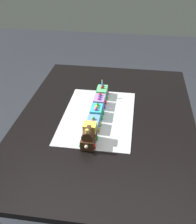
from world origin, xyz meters
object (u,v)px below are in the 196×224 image
Objects in this scene: dining_table at (106,132)px; cake_locomotive at (89,135)px; cake_car_hopper_turquoise at (96,112)px; cake_car_tanker_mint_green at (102,92)px; cake_car_caboose_lavender at (99,101)px; cake_car_gondola_sky_blue at (93,124)px; birthday_candle at (102,83)px.

cake_locomotive is (-0.25, 0.06, 0.16)m from dining_table.
cake_car_tanker_mint_green is at bearing -0.00° from cake_car_hopper_turquoise.
dining_table is at bearing -12.54° from cake_locomotive.
cake_car_caboose_lavender reaches higher than dining_table.
cake_car_hopper_turquoise is (0.25, 0.00, -0.02)m from cake_locomotive.
cake_car_tanker_mint_green is at bearing 0.00° from cake_car_gondola_sky_blue.
birthday_candle is at bearing -0.00° from cake_car_caboose_lavender.
cake_locomotive is at bearing -180.00° from cake_car_caboose_lavender.
cake_car_tanker_mint_green is (0.12, -0.00, -0.00)m from cake_car_caboose_lavender.
cake_locomotive is 1.40× the size of cake_car_tanker_mint_green.
cake_car_gondola_sky_blue is 0.36m from birthday_candle.
cake_car_caboose_lavender is at bearing 0.00° from cake_car_gondola_sky_blue.
cake_car_hopper_turquoise is (-0.00, 0.06, 0.14)m from dining_table.
cake_car_hopper_turquoise and cake_car_tanker_mint_green have the same top height.
cake_locomotive reaches higher than cake_car_hopper_turquoise.
cake_car_tanker_mint_green is at bearing 13.21° from dining_table.
cake_car_gondola_sky_blue is at bearing -180.00° from cake_car_caboose_lavender.
cake_locomotive is 0.48m from birthday_candle.
cake_locomotive reaches higher than cake_car_gondola_sky_blue.
birthday_candle is at bearing -180.00° from cake_car_tanker_mint_green.
cake_locomotive reaches higher than cake_car_tanker_mint_green.
dining_table is at bearing -24.76° from cake_car_gondola_sky_blue.
cake_car_caboose_lavender is 0.13m from birthday_candle.
cake_locomotive reaches higher than cake_car_caboose_lavender.
cake_car_tanker_mint_green is at bearing 0.00° from cake_locomotive.
cake_car_hopper_turquoise is at bearing 91.28° from dining_table.
cake_car_gondola_sky_blue is 0.36m from cake_car_tanker_mint_green.
cake_car_gondola_sky_blue is 0.12m from cake_car_hopper_turquoise.
cake_car_caboose_lavender is at bearing 0.00° from cake_car_hopper_turquoise.
dining_table is at bearing -166.70° from birthday_candle.
cake_locomotive is at bearing 167.46° from dining_table.
birthday_candle is at bearing 13.30° from dining_table.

